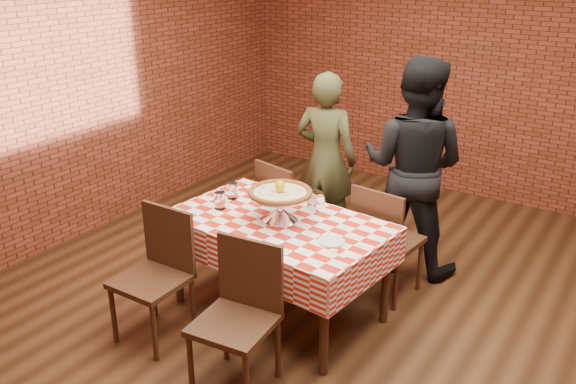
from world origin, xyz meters
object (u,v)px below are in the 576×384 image
at_px(condiment_caddy, 316,201).
at_px(chair_near_right, 234,322).
at_px(chair_near_left, 151,279).
at_px(pizza_stand, 280,207).
at_px(diner_black, 413,167).
at_px(chair_far_right, 388,239).
at_px(water_glass_left, 220,200).
at_px(diner_olive, 326,159).
at_px(water_glass_right, 232,191).
at_px(pizza, 280,193).
at_px(chair_far_left, 290,210).
at_px(table, 279,267).

distance_m(condiment_caddy, chair_near_right, 1.21).
height_order(chair_near_left, chair_near_right, chair_near_right).
xyz_separation_m(pizza_stand, diner_black, (0.50, 1.20, 0.04)).
height_order(chair_far_right, diner_black, diner_black).
bearing_deg(condiment_caddy, chair_near_right, -65.17).
distance_m(water_glass_left, diner_black, 1.62).
height_order(water_glass_left, diner_olive, diner_olive).
height_order(pizza_stand, water_glass_right, pizza_stand).
relative_size(pizza, chair_far_left, 0.50).
xyz_separation_m(chair_near_left, diner_olive, (0.20, 2.00, 0.33)).
distance_m(pizza, chair_far_right, 1.01).
distance_m(pizza, diner_olive, 1.30).
distance_m(chair_near_left, diner_olive, 2.04).
height_order(chair_far_left, diner_olive, diner_olive).
relative_size(pizza_stand, chair_far_right, 0.48).
height_order(table, chair_far_right, chair_far_right).
xyz_separation_m(water_glass_left, condiment_caddy, (0.60, 0.38, 0.01)).
bearing_deg(diner_olive, chair_far_right, 140.31).
relative_size(chair_near_left, diner_olive, 0.58).
relative_size(water_glass_left, chair_far_right, 0.14).
bearing_deg(chair_far_right, chair_far_left, 2.43).
bearing_deg(chair_far_left, table, 130.67).
xyz_separation_m(condiment_caddy, chair_far_left, (-0.52, 0.45, -0.37)).
distance_m(chair_near_left, chair_far_left, 1.51).
distance_m(table, water_glass_left, 0.66).
bearing_deg(diner_black, chair_near_right, 78.94).
bearing_deg(chair_far_left, chair_near_left, 97.54).
distance_m(pizza_stand, chair_far_left, 0.94).
bearing_deg(chair_far_right, diner_olive, -25.92).
height_order(pizza, water_glass_right, pizza).
xyz_separation_m(pizza, chair_near_left, (-0.55, -0.76, -0.50)).
bearing_deg(pizza_stand, table, -121.16).
bearing_deg(chair_near_right, diner_olive, 99.36).
height_order(water_glass_right, chair_near_right, chair_near_right).
relative_size(water_glass_left, condiment_caddy, 0.93).
xyz_separation_m(pizza, chair_far_left, (-0.40, 0.75, -0.51)).
xyz_separation_m(diner_olive, diner_black, (0.85, -0.04, 0.11)).
bearing_deg(diner_olive, pizza_stand, 97.83).
relative_size(chair_near_right, diner_black, 0.52).
bearing_deg(water_glass_right, pizza, -13.00).
height_order(pizza, chair_near_left, pizza).
distance_m(chair_far_right, diner_black, 0.67).
xyz_separation_m(table, chair_near_right, (0.25, -0.84, 0.09)).
relative_size(pizza_stand, pizza, 0.99).
distance_m(table, diner_olive, 1.37).
height_order(chair_near_right, chair_far_right, chair_near_right).
relative_size(condiment_caddy, diner_black, 0.08).
height_order(water_glass_right, chair_far_left, chair_far_left).
bearing_deg(condiment_caddy, chair_near_left, -103.59).
bearing_deg(water_glass_right, chair_near_left, -91.60).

